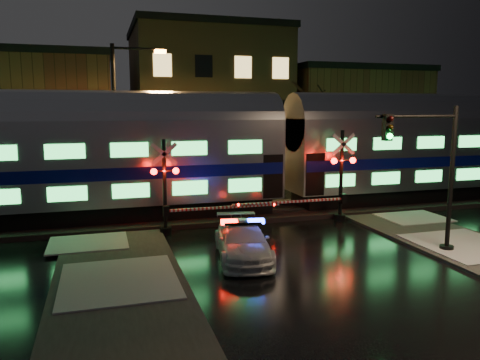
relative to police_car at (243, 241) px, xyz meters
name	(u,v)px	position (x,y,z in m)	size (l,w,h in m)	color
ground	(280,241)	(2.12, 1.67, -0.65)	(120.00, 120.00, 0.00)	black
ballast	(244,212)	(2.12, 6.67, -0.53)	(90.00, 4.20, 0.24)	black
sidewalk_left	(124,325)	(-4.38, -4.33, -0.59)	(4.00, 20.00, 0.12)	#2D2D2D
building_left	(15,120)	(-10.88, 23.67, 3.85)	(14.00, 10.00, 9.00)	#51351F
building_mid	(206,104)	(4.12, 24.17, 5.10)	(12.00, 11.00, 11.50)	brown
building_right	(344,120)	(17.12, 23.67, 3.60)	(12.00, 10.00, 8.50)	#51351F
train	(283,147)	(4.20, 6.67, 2.74)	(51.00, 3.12, 5.92)	black
police_car	(243,241)	(0.00, 0.00, 0.00)	(2.50, 4.66, 1.44)	silver
crossing_signal_right	(335,185)	(5.78, 3.99, 1.16)	(6.15, 0.67, 4.36)	black
crossing_signal_left	(174,196)	(-1.86, 3.98, 1.04)	(5.78, 0.66, 4.09)	black
traffic_light	(433,177)	(6.69, -1.58, 2.25)	(3.53, 0.66, 5.45)	black
streetlight	(121,114)	(-3.64, 10.67, 4.39)	(2.92, 0.31, 8.74)	black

